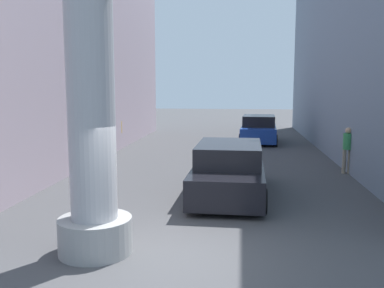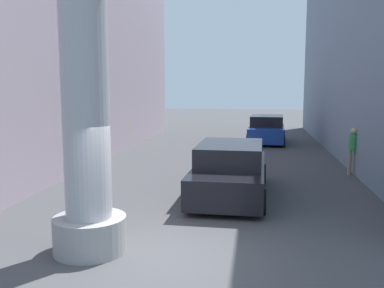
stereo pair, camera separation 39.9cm
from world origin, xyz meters
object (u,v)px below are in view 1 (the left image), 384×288
neon_sign_pole (88,0)px  street_lamp (358,54)px  car_lead (229,171)px  car_far (259,130)px  pedestrian_mid_right (348,147)px  pedestrian_far_left (119,130)px  palm_tree_mid_left (69,58)px

neon_sign_pole → street_lamp: (6.87, 8.22, -0.43)m
street_lamp → car_lead: street_lamp is taller
car_far → pedestrian_mid_right: bearing=-71.1°
street_lamp → pedestrian_far_left: street_lamp is taller
neon_sign_pole → car_lead: 6.74m
car_lead → pedestrian_mid_right: pedestrian_mid_right is taller
car_far → pedestrian_mid_right: size_ratio=2.50×
neon_sign_pole → street_lamp: bearing=50.1°
palm_tree_mid_left → car_far: bearing=44.5°
pedestrian_far_left → street_lamp: bearing=-28.0°
car_far → pedestrian_far_left: size_ratio=2.63×
car_far → street_lamp: bearing=-70.5°
neon_sign_pole → palm_tree_mid_left: neon_sign_pole is taller
neon_sign_pole → palm_tree_mid_left: 9.97m
street_lamp → car_lead: (-4.41, -3.43, -3.63)m
pedestrian_far_left → pedestrian_mid_right: bearing=-27.5°
car_lead → pedestrian_far_left: (-5.97, 8.95, 0.21)m
neon_sign_pole → car_far: size_ratio=2.51×
street_lamp → pedestrian_mid_right: 3.36m
neon_sign_pole → palm_tree_mid_left: (-4.12, 9.07, -0.43)m
neon_sign_pole → pedestrian_mid_right: (6.72, 8.40, -3.79)m
street_lamp → pedestrian_mid_right: street_lamp is taller
pedestrian_far_left → car_far: bearing=23.2°
street_lamp → pedestrian_mid_right: bearing=130.2°
street_lamp → pedestrian_far_left: bearing=152.0°
neon_sign_pole → pedestrian_far_left: size_ratio=6.59×
street_lamp → palm_tree_mid_left: 11.03m
neon_sign_pole → car_lead: neon_sign_pole is taller
pedestrian_far_left → neon_sign_pole: bearing=-75.7°
street_lamp → car_far: size_ratio=1.69×
car_far → palm_tree_mid_left: palm_tree_mid_left is taller
street_lamp → car_far: bearing=109.5°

